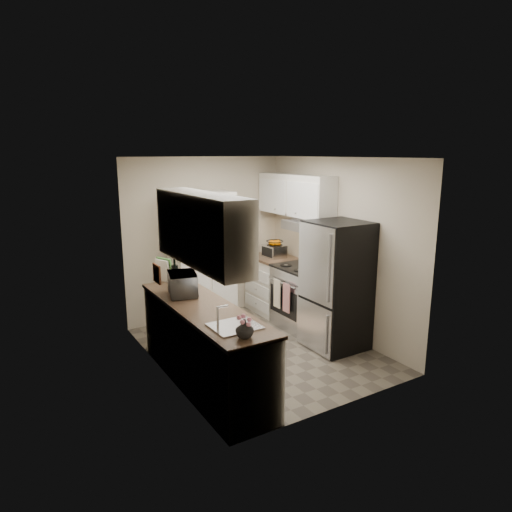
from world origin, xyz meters
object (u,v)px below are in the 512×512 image
Objects in this scene: pantry_cabinet at (202,259)px; refrigerator at (337,286)px; electric_range at (302,296)px; microwave at (183,284)px; wine_bottle at (175,273)px; toaster_oven at (274,251)px.

refrigerator is at bearing -56.54° from pantry_cabinet.
microwave is (-1.99, -0.32, 0.57)m from electric_range.
wine_bottle is (-1.91, 0.86, 0.24)m from refrigerator.
wine_bottle is 2.07m from toaster_oven.
refrigerator reaches higher than electric_range.
pantry_cabinet is 1.49m from microwave.
refrigerator is (-0.03, -0.80, 0.37)m from electric_range.
pantry_cabinet is at bearing 48.41° from wine_bottle.
toaster_oven is at bearing -8.05° from pantry_cabinet.
wine_bottle is at bearing -162.05° from toaster_oven.
wine_bottle is at bearing -131.59° from pantry_cabinet.
refrigerator reaches higher than wine_bottle.
pantry_cabinet reaches higher than electric_range.
pantry_cabinet is 5.78× the size of toaster_oven.
pantry_cabinet reaches higher than refrigerator.
refrigerator reaches higher than toaster_oven.
electric_range is at bearing -65.83° from microwave.
toaster_oven is at bearing 89.69° from electric_range.
pantry_cabinet is at bearing 123.46° from refrigerator.
refrigerator is at bearing -24.14° from wine_bottle.
wine_bottle reaches higher than toaster_oven.
microwave reaches higher than toaster_oven.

